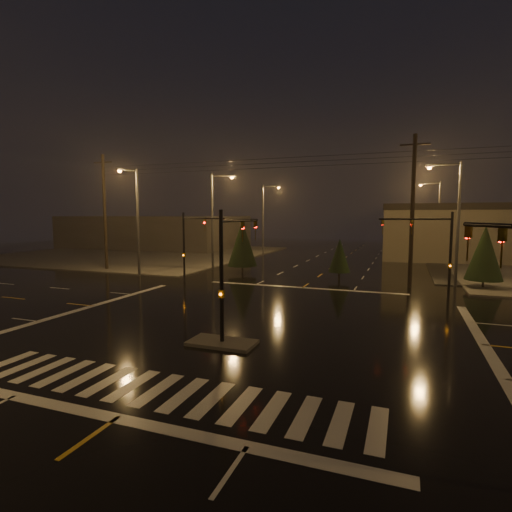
# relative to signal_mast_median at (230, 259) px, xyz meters

# --- Properties ---
(ground) EXTENTS (140.00, 140.00, 0.00)m
(ground) POSITION_rel_signal_mast_median_xyz_m (-0.00, 3.07, -3.75)
(ground) COLOR black
(ground) RESTS_ON ground
(sidewalk_nw) EXTENTS (36.00, 36.00, 0.12)m
(sidewalk_nw) POSITION_rel_signal_mast_median_xyz_m (-30.00, 33.07, -3.69)
(sidewalk_nw) COLOR #44413C
(sidewalk_nw) RESTS_ON ground
(median_island) EXTENTS (3.00, 1.60, 0.15)m
(median_island) POSITION_rel_signal_mast_median_xyz_m (-0.00, -0.93, -3.68)
(median_island) COLOR #44413C
(median_island) RESTS_ON ground
(crosswalk) EXTENTS (15.00, 2.60, 0.01)m
(crosswalk) POSITION_rel_signal_mast_median_xyz_m (-0.00, -5.93, -3.75)
(crosswalk) COLOR beige
(crosswalk) RESTS_ON ground
(stop_bar_near) EXTENTS (16.00, 0.50, 0.01)m
(stop_bar_near) POSITION_rel_signal_mast_median_xyz_m (-0.00, -7.93, -3.75)
(stop_bar_near) COLOR beige
(stop_bar_near) RESTS_ON ground
(stop_bar_far) EXTENTS (16.00, 0.50, 0.01)m
(stop_bar_far) POSITION_rel_signal_mast_median_xyz_m (-0.00, 14.07, -3.75)
(stop_bar_far) COLOR beige
(stop_bar_far) RESTS_ON ground
(commercial_block) EXTENTS (30.00, 18.00, 5.60)m
(commercial_block) POSITION_rel_signal_mast_median_xyz_m (-35.00, 45.07, -0.95)
(commercial_block) COLOR #3B3733
(commercial_block) RESTS_ON ground
(signal_mast_median) EXTENTS (0.25, 4.59, 6.00)m
(signal_mast_median) POSITION_rel_signal_mast_median_xyz_m (0.00, 0.00, 0.00)
(signal_mast_median) COLOR black
(signal_mast_median) RESTS_ON ground
(signal_mast_ne) EXTENTS (4.84, 1.86, 6.00)m
(signal_mast_ne) POSITION_rel_signal_mast_median_xyz_m (9.50, 13.21, 0.04)
(signal_mast_ne) COLOR black
(signal_mast_ne) RESTS_ON ground
(signal_mast_nw) EXTENTS (4.84, 1.86, 6.00)m
(signal_mast_nw) POSITION_rel_signal_mast_median_xyz_m (-9.50, 13.21, 0.04)
(signal_mast_nw) COLOR black
(signal_mast_nw) RESTS_ON ground
(streetlight_1) EXTENTS (2.77, 0.32, 10.00)m
(streetlight_1) POSITION_rel_signal_mast_median_xyz_m (-11.18, 21.07, 2.05)
(streetlight_1) COLOR #38383A
(streetlight_1) RESTS_ON ground
(streetlight_2) EXTENTS (2.77, 0.32, 10.00)m
(streetlight_2) POSITION_rel_signal_mast_median_xyz_m (-11.18, 37.07, 2.05)
(streetlight_2) COLOR #38383A
(streetlight_2) RESTS_ON ground
(streetlight_3) EXTENTS (2.77, 0.32, 10.00)m
(streetlight_3) POSITION_rel_signal_mast_median_xyz_m (11.18, 19.07, 2.05)
(streetlight_3) COLOR #38383A
(streetlight_3) RESTS_ON ground
(streetlight_4) EXTENTS (2.77, 0.32, 10.00)m
(streetlight_4) POSITION_rel_signal_mast_median_xyz_m (11.18, 39.07, 2.05)
(streetlight_4) COLOR #38383A
(streetlight_4) RESTS_ON ground
(streetlight_5) EXTENTS (0.32, 2.77, 10.00)m
(streetlight_5) POSITION_rel_signal_mast_median_xyz_m (-16.00, 14.26, 2.05)
(streetlight_5) COLOR #38383A
(streetlight_5) RESTS_ON ground
(utility_pole_0) EXTENTS (2.20, 0.32, 12.00)m
(utility_pole_0) POSITION_rel_signal_mast_median_xyz_m (-22.00, 17.07, 2.38)
(utility_pole_0) COLOR black
(utility_pole_0) RESTS_ON ground
(utility_pole_1) EXTENTS (2.20, 0.32, 12.00)m
(utility_pole_1) POSITION_rel_signal_mast_median_xyz_m (8.00, 17.07, 2.38)
(utility_pole_1) COLOR black
(utility_pole_1) RESTS_ON ground
(conifer_0) EXTENTS (2.76, 2.76, 5.01)m
(conifer_0) POSITION_rel_signal_mast_median_xyz_m (13.41, 18.62, -0.90)
(conifer_0) COLOR black
(conifer_0) RESTS_ON ground
(conifer_3) EXTENTS (2.94, 2.94, 5.29)m
(conifer_3) POSITION_rel_signal_mast_median_xyz_m (-7.71, 20.17, -0.76)
(conifer_3) COLOR black
(conifer_3) RESTS_ON ground
(conifer_4) EXTENTS (1.92, 1.92, 3.70)m
(conifer_4) POSITION_rel_signal_mast_median_xyz_m (2.12, 19.06, -1.55)
(conifer_4) COLOR black
(conifer_4) RESTS_ON ground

